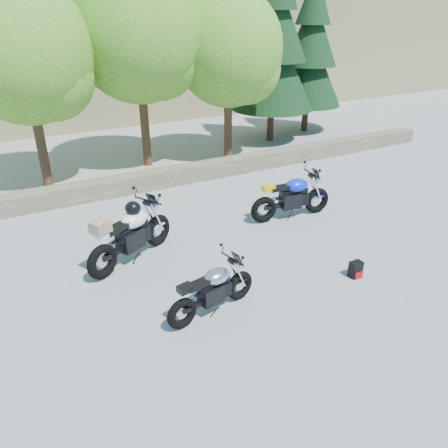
{
  "coord_description": "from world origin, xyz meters",
  "views": [
    {
      "loc": [
        -3.7,
        -6.22,
        4.83
      ],
      "look_at": [
        0.2,
        1.0,
        0.75
      ],
      "focal_mm": 35.0,
      "sensor_mm": 36.0,
      "label": 1
    }
  ],
  "objects_px": {
    "blue_bike": "(292,197)",
    "white_bike": "(130,233)",
    "silver_bike": "(213,291)",
    "backpack": "(356,269)"
  },
  "relations": [
    {
      "from": "blue_bike",
      "to": "white_bike",
      "type": "bearing_deg",
      "value": -171.99
    },
    {
      "from": "silver_bike",
      "to": "blue_bike",
      "type": "bearing_deg",
      "value": 24.21
    },
    {
      "from": "backpack",
      "to": "blue_bike",
      "type": "bearing_deg",
      "value": 79.94
    },
    {
      "from": "silver_bike",
      "to": "white_bike",
      "type": "distance_m",
      "value": 2.49
    },
    {
      "from": "blue_bike",
      "to": "backpack",
      "type": "xyz_separation_m",
      "value": [
        -0.51,
        -2.86,
        -0.38
      ]
    },
    {
      "from": "silver_bike",
      "to": "blue_bike",
      "type": "relative_size",
      "value": 0.82
    },
    {
      "from": "silver_bike",
      "to": "backpack",
      "type": "distance_m",
      "value": 3.05
    },
    {
      "from": "white_bike",
      "to": "blue_bike",
      "type": "distance_m",
      "value": 4.23
    },
    {
      "from": "backpack",
      "to": "silver_bike",
      "type": "bearing_deg",
      "value": 173.53
    },
    {
      "from": "silver_bike",
      "to": "white_bike",
      "type": "relative_size",
      "value": 0.85
    }
  ]
}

